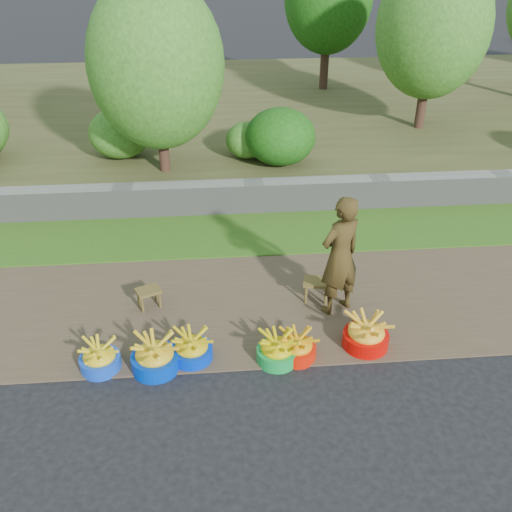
{
  "coord_description": "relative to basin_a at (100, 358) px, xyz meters",
  "views": [
    {
      "loc": [
        -0.73,
        -4.92,
        4.5
      ],
      "look_at": [
        -0.19,
        1.3,
        0.75
      ],
      "focal_mm": 40.0,
      "sensor_mm": 36.0,
      "label": 1
    }
  ],
  "objects": [
    {
      "name": "stool_right",
      "position": [
        2.7,
        1.11,
        0.11
      ],
      "size": [
        0.39,
        0.33,
        0.31
      ],
      "rotation": [
        0.0,
        0.0,
        -0.2
      ],
      "color": "brown",
      "rests_on": "dirt_shoulder"
    },
    {
      "name": "dirt_shoulder",
      "position": [
        2.08,
        1.06,
        -0.15
      ],
      "size": [
        80.0,
        2.5,
        0.02
      ],
      "primitive_type": "cube",
      "color": "#4B3C2B",
      "rests_on": "ground"
    },
    {
      "name": "basin_d",
      "position": [
        2.04,
        -0.04,
        0.0
      ],
      "size": [
        0.48,
        0.48,
        0.36
      ],
      "color": "#118E37",
      "rests_on": "ground"
    },
    {
      "name": "basin_c",
      "position": [
        1.05,
        0.07,
        0.01
      ],
      "size": [
        0.49,
        0.49,
        0.36
      ],
      "color": "#002BC2",
      "rests_on": "ground"
    },
    {
      "name": "basin_e",
      "position": [
        2.28,
        0.0,
        -0.0
      ],
      "size": [
        0.46,
        0.46,
        0.34
      ],
      "color": "red",
      "rests_on": "ground"
    },
    {
      "name": "basin_b",
      "position": [
        0.63,
        -0.06,
        0.03
      ],
      "size": [
        0.55,
        0.55,
        0.41
      ],
      "color": "#002EB3",
      "rests_on": "ground"
    },
    {
      "name": "basin_a",
      "position": [
        0.0,
        0.0,
        0.0
      ],
      "size": [
        0.47,
        0.47,
        0.35
      ],
      "color": "blue",
      "rests_on": "ground"
    },
    {
      "name": "retaining_wall",
      "position": [
        2.08,
        3.91,
        0.12
      ],
      "size": [
        80.0,
        0.35,
        0.55
      ],
      "primitive_type": "cube",
      "color": "slate",
      "rests_on": "ground"
    },
    {
      "name": "vendor_woman",
      "position": [
        2.93,
        0.88,
        0.68
      ],
      "size": [
        0.71,
        0.62,
        1.63
      ],
      "primitive_type": "imported",
      "rotation": [
        0.0,
        0.0,
        3.63
      ],
      "color": "black",
      "rests_on": "dirt_shoulder"
    },
    {
      "name": "grass_verge",
      "position": [
        2.08,
        3.06,
        -0.14
      ],
      "size": [
        80.0,
        1.5,
        0.04
      ],
      "primitive_type": "cube",
      "color": "#345F18",
      "rests_on": "ground"
    },
    {
      "name": "basin_f",
      "position": [
        3.13,
        0.12,
        0.03
      ],
      "size": [
        0.55,
        0.55,
        0.41
      ],
      "color": "#BD0703",
      "rests_on": "ground"
    },
    {
      "name": "earth_bank",
      "position": [
        2.08,
        8.81,
        0.09
      ],
      "size": [
        80.0,
        10.0,
        0.5
      ],
      "primitive_type": "cube",
      "color": "#464723",
      "rests_on": "ground"
    },
    {
      "name": "ground_plane",
      "position": [
        2.08,
        -0.19,
        -0.16
      ],
      "size": [
        120.0,
        120.0,
        0.0
      ],
      "primitive_type": "plane",
      "color": "black",
      "rests_on": "ground"
    },
    {
      "name": "stool_left",
      "position": [
        0.48,
        1.14,
        0.08
      ],
      "size": [
        0.38,
        0.34,
        0.27
      ],
      "rotation": [
        0.0,
        0.0,
        0.4
      ],
      "color": "brown",
      "rests_on": "dirt_shoulder"
    }
  ]
}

